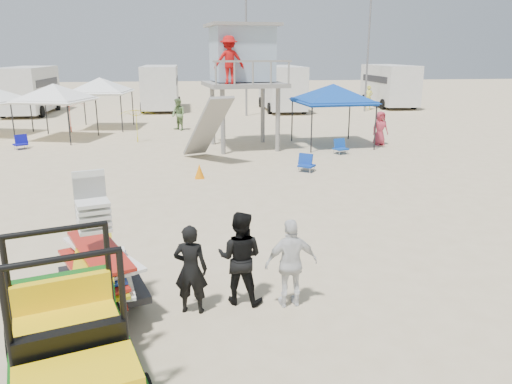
{
  "coord_description": "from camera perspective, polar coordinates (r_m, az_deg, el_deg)",
  "views": [
    {
      "loc": [
        -0.87,
        -7.39,
        4.25
      ],
      "look_at": [
        0.5,
        3.0,
        1.3
      ],
      "focal_mm": 35.0,
      "sensor_mm": 36.0,
      "label": 1
    }
  ],
  "objects": [
    {
      "name": "ground",
      "position": [
        8.57,
        -0.71,
        -14.0
      ],
      "size": [
        140.0,
        140.0,
        0.0
      ],
      "primitive_type": "plane",
      "color": "beige",
      "rests_on": "ground"
    },
    {
      "name": "utility_cart",
      "position": [
        6.72,
        -20.97,
        -14.57
      ],
      "size": [
        2.14,
        3.05,
        2.1
      ],
      "color": "#0D5910",
      "rests_on": "ground"
    },
    {
      "name": "surf_trailer",
      "position": [
        8.82,
        -17.48,
        -7.59
      ],
      "size": [
        1.76,
        2.47,
        2.14
      ],
      "color": "black",
      "rests_on": "ground"
    },
    {
      "name": "man_left",
      "position": [
        8.44,
        -7.47,
        -8.76
      ],
      "size": [
        0.63,
        0.48,
        1.55
      ],
      "primitive_type": "imported",
      "rotation": [
        0.0,
        0.0,
        2.93
      ],
      "color": "black",
      "rests_on": "ground"
    },
    {
      "name": "man_mid",
      "position": [
        8.68,
        -1.83,
        -7.51
      ],
      "size": [
        0.97,
        0.87,
        1.66
      ],
      "primitive_type": "imported",
      "rotation": [
        0.0,
        0.0,
        2.79
      ],
      "color": "black",
      "rests_on": "ground"
    },
    {
      "name": "man_right",
      "position": [
        8.59,
        4.05,
        -8.14
      ],
      "size": [
        0.95,
        0.47,
        1.57
      ],
      "primitive_type": "imported",
      "rotation": [
        0.0,
        0.0,
        3.23
      ],
      "color": "silver",
      "rests_on": "ground"
    },
    {
      "name": "lifeguard_tower",
      "position": [
        22.79,
        -1.71,
        15.0
      ],
      "size": [
        3.73,
        3.73,
        5.33
      ],
      "color": "gray",
      "rests_on": "ground"
    },
    {
      "name": "canopy_blue",
      "position": [
        23.6,
        8.82,
        11.77
      ],
      "size": [
        3.4,
        3.4,
        3.25
      ],
      "color": "black",
      "rests_on": "ground"
    },
    {
      "name": "canopy_white_a",
      "position": [
        26.87,
        -22.16,
        11.09
      ],
      "size": [
        3.75,
        3.75,
        3.16
      ],
      "color": "black",
      "rests_on": "ground"
    },
    {
      "name": "canopy_white_c",
      "position": [
        30.05,
        -17.44,
        12.11
      ],
      "size": [
        3.34,
        3.34,
        3.27
      ],
      "color": "black",
      "rests_on": "ground"
    },
    {
      "name": "umbrella_a",
      "position": [
        29.34,
        -20.51,
        8.15
      ],
      "size": [
        1.97,
        2.01,
        1.77
      ],
      "primitive_type": "imported",
      "rotation": [
        0.0,
        0.0,
        0.02
      ],
      "color": "red",
      "rests_on": "ground"
    },
    {
      "name": "umbrella_b",
      "position": [
        24.95,
        -13.4,
        7.41
      ],
      "size": [
        2.56,
        2.56,
        1.65
      ],
      "primitive_type": "imported",
      "rotation": [
        0.0,
        0.0,
        0.68
      ],
      "color": "yellow",
      "rests_on": "ground"
    },
    {
      "name": "cone_near",
      "position": [
        17.46,
        -6.48,
        2.37
      ],
      "size": [
        0.34,
        0.34,
        0.5
      ],
      "primitive_type": "cone",
      "color": "orange",
      "rests_on": "ground"
    },
    {
      "name": "cone_far",
      "position": [
        16.72,
        -19.12,
        0.99
      ],
      "size": [
        0.34,
        0.34,
        0.5
      ],
      "primitive_type": "cone",
      "color": "orange",
      "rests_on": "ground"
    },
    {
      "name": "beach_chair_a",
      "position": [
        25.12,
        -25.28,
        5.2
      ],
      "size": [
        0.73,
        0.82,
        0.64
      ],
      "color": "#0D0D95",
      "rests_on": "ground"
    },
    {
      "name": "beach_chair_b",
      "position": [
        21.96,
        9.6,
        5.17
      ],
      "size": [
        0.67,
        0.73,
        0.64
      ],
      "color": "#0E3E9C",
      "rests_on": "ground"
    },
    {
      "name": "beach_chair_c",
      "position": [
        18.52,
        5.72,
        3.36
      ],
      "size": [
        0.73,
        0.83,
        0.64
      ],
      "color": "#0E3399",
      "rests_on": "ground"
    },
    {
      "name": "rv_far_left",
      "position": [
        39.09,
        -24.5,
        10.75
      ],
      "size": [
        2.64,
        6.8,
        3.25
      ],
      "color": "silver",
      "rests_on": "ground"
    },
    {
      "name": "rv_mid_left",
      "position": [
        39.02,
        -10.86,
        11.85
      ],
      "size": [
        2.65,
        6.5,
        3.25
      ],
      "color": "silver",
      "rests_on": "ground"
    },
    {
      "name": "rv_mid_right",
      "position": [
        38.09,
        2.95,
        12.01
      ],
      "size": [
        2.64,
        7.0,
        3.25
      ],
      "color": "silver",
      "rests_on": "ground"
    },
    {
      "name": "rv_far_right",
      "position": [
        42.07,
        14.99,
        11.86
      ],
      "size": [
        2.64,
        6.6,
        3.25
      ],
      "color": "silver",
      "rests_on": "ground"
    },
    {
      "name": "light_pole_left",
      "position": [
        34.61,
        -1.13,
        15.3
      ],
      "size": [
        0.14,
        0.14,
        8.0
      ],
      "primitive_type": "cylinder",
      "color": "slate",
      "rests_on": "ground"
    },
    {
      "name": "light_pole_right",
      "position": [
        38.13,
        12.65,
        14.98
      ],
      "size": [
        0.14,
        0.14,
        8.0
      ],
      "primitive_type": "cylinder",
      "color": "slate",
      "rests_on": "ground"
    },
    {
      "name": "distant_beachgoers",
      "position": [
        29.41,
        3.31,
        9.08
      ],
      "size": [
        15.09,
        15.31,
        1.81
      ],
      "color": "#DFDC53",
      "rests_on": "ground"
    }
  ]
}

